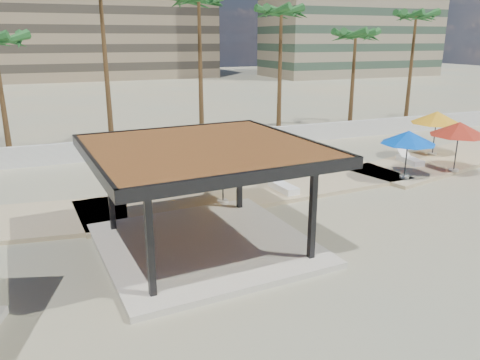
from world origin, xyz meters
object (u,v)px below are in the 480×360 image
object	(u,v)px
lounger_b	(283,187)
pavilion_central	(204,188)
umbrella_c	(459,129)
lounger_c	(409,160)

from	to	relation	value
lounger_b	pavilion_central	bearing A→B (deg)	123.51
pavilion_central	umbrella_c	world-z (taller)	pavilion_central
lounger_b	lounger_c	distance (m)	9.07
umbrella_c	lounger_b	size ratio (longest dim) A/B	1.91
lounger_b	lounger_c	xyz separation A→B (m)	(8.91, 1.72, 0.00)
umbrella_c	lounger_b	world-z (taller)	umbrella_c
lounger_b	umbrella_c	bearing A→B (deg)	-98.69
lounger_c	lounger_b	bearing A→B (deg)	107.59
pavilion_central	lounger_b	xyz separation A→B (m)	(5.15, 4.17, -1.82)
pavilion_central	lounger_c	xyz separation A→B (m)	(14.06, 5.89, -1.81)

